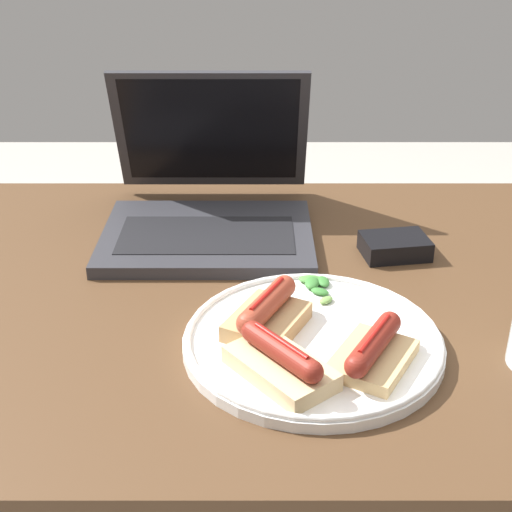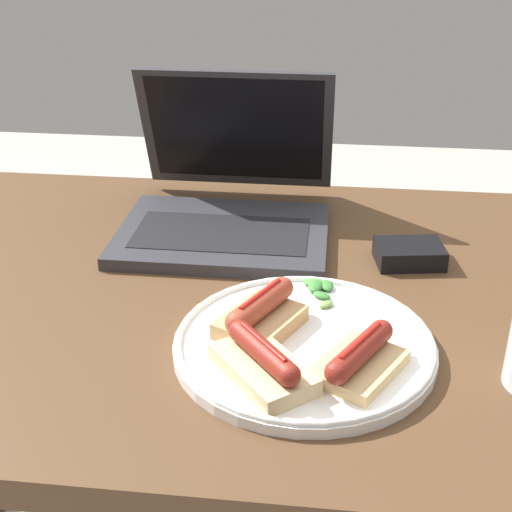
# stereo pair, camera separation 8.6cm
# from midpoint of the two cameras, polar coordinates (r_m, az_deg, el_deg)

# --- Properties ---
(desk) EXTENTS (1.27, 0.73, 0.78)m
(desk) POSITION_cam_midpoint_polar(r_m,az_deg,el_deg) (0.97, -1.20, -6.03)
(desk) COLOR #4C331E
(desk) RESTS_ON ground_plane
(laptop) EXTENTS (0.30, 0.31, 0.22)m
(laptop) POSITION_cam_midpoint_polar(r_m,az_deg,el_deg) (1.06, 0.06, 4.23)
(laptop) COLOR #2D2D33
(laptop) RESTS_ON desk
(plate) EXTENTS (0.29, 0.29, 0.02)m
(plate) POSITION_cam_midpoint_polar(r_m,az_deg,el_deg) (0.80, 7.02, -7.09)
(plate) COLOR white
(plate) RESTS_ON desk
(sausage_toast_left) EXTENTS (0.11, 0.12, 0.04)m
(sausage_toast_left) POSITION_cam_midpoint_polar(r_m,az_deg,el_deg) (0.75, 11.60, -8.17)
(sausage_toast_left) COLOR tan
(sausage_toast_left) RESTS_ON plate
(sausage_toast_middle) EXTENTS (0.11, 0.12, 0.05)m
(sausage_toast_middle) POSITION_cam_midpoint_polar(r_m,az_deg,el_deg) (0.80, 3.46, -4.79)
(sausage_toast_middle) COLOR tan
(sausage_toast_middle) RESTS_ON plate
(sausage_toast_right) EXTENTS (0.12, 0.13, 0.05)m
(sausage_toast_right) POSITION_cam_midpoint_polar(r_m,az_deg,el_deg) (0.73, 4.02, -8.66)
(sausage_toast_right) COLOR #D6B784
(sausage_toast_right) RESTS_ON plate
(salad_pile) EXTENTS (0.04, 0.07, 0.01)m
(salad_pile) POSITION_cam_midpoint_polar(r_m,az_deg,el_deg) (0.89, 7.87, -2.63)
(salad_pile) COLOR #709E4C
(salad_pile) RESTS_ON plate
(external_drive) EXTENTS (0.10, 0.08, 0.03)m
(external_drive) POSITION_cam_midpoint_polar(r_m,az_deg,el_deg) (1.00, 14.60, 0.11)
(external_drive) COLOR black
(external_drive) RESTS_ON desk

